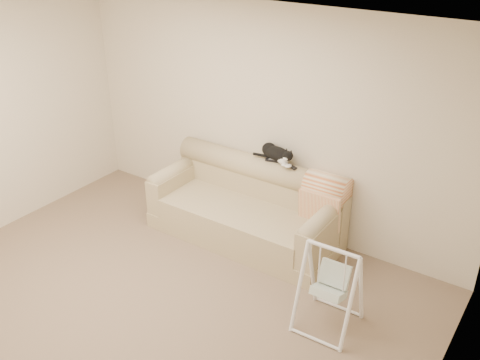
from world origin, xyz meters
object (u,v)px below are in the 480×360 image
at_px(sofa, 248,208).
at_px(remote_a, 273,160).
at_px(tuxedo_cat, 277,154).
at_px(baby_swing, 330,287).
at_px(remote_b, 290,166).

distance_m(sofa, remote_a, 0.64).
distance_m(sofa, tuxedo_cat, 0.73).
bearing_deg(baby_swing, sofa, 149.36).
relative_size(remote_a, baby_swing, 0.22).
distance_m(tuxedo_cat, baby_swing, 1.76).
xyz_separation_m(remote_b, tuxedo_cat, (-0.19, 0.03, 0.09)).
relative_size(remote_b, tuxedo_cat, 0.33).
height_order(remote_a, tuxedo_cat, tuxedo_cat).
relative_size(sofa, tuxedo_cat, 4.14).
bearing_deg(remote_b, sofa, -151.17).
bearing_deg(remote_b, tuxedo_cat, 171.01).
height_order(sofa, baby_swing, sofa).
height_order(sofa, remote_b, remote_b).
xyz_separation_m(remote_a, remote_b, (0.23, -0.02, -0.00)).
height_order(remote_a, remote_b, remote_a).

